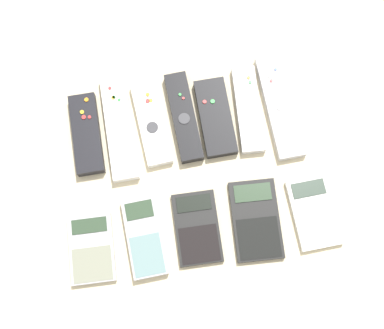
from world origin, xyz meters
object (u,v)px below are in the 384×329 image
object	(u,v)px
remote_0	(86,134)
remote_2	(151,123)
calculator_4	(314,213)
remote_1	(119,127)
calculator_0	(92,249)
calculator_3	(256,220)
calculator_1	(144,237)
calculator_2	(197,228)
remote_6	(280,106)
remote_4	(215,117)
remote_5	(248,109)
remote_3	(181,117)

from	to	relation	value
remote_0	remote_2	size ratio (longest dim) A/B	0.92
remote_2	calculator_4	xyz separation A→B (m)	(0.27, -0.22, -0.00)
remote_1	remote_0	bearing A→B (deg)	-177.08
calculator_0	calculator_3	distance (m)	0.31
calculator_1	calculator_2	world-z (taller)	calculator_1
remote_0	calculator_4	bearing A→B (deg)	-29.20
remote_0	remote_6	size ratio (longest dim) A/B	0.74
calculator_4	remote_0	bearing A→B (deg)	149.27
remote_4	calculator_1	world-z (taller)	remote_4
remote_1	remote_5	bearing A→B (deg)	-1.13
calculator_0	calculator_3	size ratio (longest dim) A/B	0.82
calculator_1	calculator_3	xyz separation A→B (m)	(0.21, -0.00, -0.00)
remote_1	calculator_0	xyz separation A→B (m)	(-0.08, -0.22, -0.00)
remote_0	calculator_3	size ratio (longest dim) A/B	1.02
remote_6	calculator_2	bearing A→B (deg)	-135.29
remote_1	calculator_3	bearing A→B (deg)	-44.33
remote_0	remote_6	bearing A→B (deg)	-0.96
remote_4	calculator_2	bearing A→B (deg)	-109.40
remote_6	calculator_3	world-z (taller)	remote_6
remote_5	calculator_2	size ratio (longest dim) A/B	1.30
remote_1	remote_3	world-z (taller)	remote_3
remote_5	calculator_4	xyz separation A→B (m)	(0.08, -0.22, -0.00)
calculator_0	calculator_1	bearing A→B (deg)	4.99
remote_4	remote_6	distance (m)	0.13
remote_0	calculator_4	size ratio (longest dim) A/B	1.17
remote_0	remote_3	distance (m)	0.19
remote_1	remote_2	xyz separation A→B (m)	(0.06, -0.00, -0.00)
remote_3	remote_2	bearing A→B (deg)	179.47
remote_0	calculator_2	xyz separation A→B (m)	(0.18, -0.21, -0.01)
remote_5	calculator_3	world-z (taller)	remote_5
calculator_1	calculator_2	xyz separation A→B (m)	(0.10, 0.00, -0.00)
remote_4	calculator_3	bearing A→B (deg)	-79.80
calculator_1	calculator_4	distance (m)	0.32
remote_6	calculator_0	size ratio (longest dim) A/B	1.69
remote_1	calculator_2	bearing A→B (deg)	-61.95
calculator_3	calculator_4	world-z (taller)	same
remote_5	calculator_0	world-z (taller)	remote_5
remote_0	remote_2	bearing A→B (deg)	0.58
remote_0	remote_2	xyz separation A→B (m)	(0.13, 0.00, -0.00)
remote_6	remote_3	bearing A→B (deg)	176.04
remote_6	calculator_2	world-z (taller)	remote_6
remote_0	remote_3	world-z (taller)	same
remote_1	calculator_0	distance (m)	0.24
remote_2	calculator_2	world-z (taller)	remote_2
remote_4	calculator_3	world-z (taller)	remote_4
remote_4	remote_6	size ratio (longest dim) A/B	0.73
remote_3	calculator_0	size ratio (longest dim) A/B	1.43
remote_2	calculator_4	bearing A→B (deg)	-43.12
calculator_0	calculator_1	world-z (taller)	calculator_1
calculator_0	calculator_4	xyz separation A→B (m)	(0.42, -0.00, -0.00)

